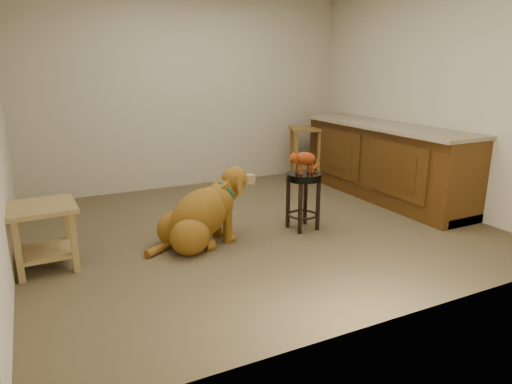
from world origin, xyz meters
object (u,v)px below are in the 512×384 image
tabby_kitten (303,159)px  side_table (43,227)px  golden_retriever (201,216)px  padded_stool (303,190)px  wood_stool (305,153)px

tabby_kitten → side_table: bearing=173.2°
golden_retriever → tabby_kitten: bearing=-12.5°
side_table → golden_retriever: 1.34m
side_table → golden_retriever: size_ratio=0.46×
side_table → tabby_kitten: tabby_kitten is taller
padded_stool → golden_retriever: golden_retriever is taller
wood_stool → tabby_kitten: bearing=-123.0°
padded_stool → tabby_kitten: tabby_kitten is taller
padded_stool → golden_retriever: bearing=177.2°
padded_stool → wood_stool: wood_stool is taller
wood_stool → side_table: 3.86m
padded_stool → tabby_kitten: 0.31m
padded_stool → tabby_kitten: size_ratio=1.42×
padded_stool → side_table: 2.42m
padded_stool → golden_retriever: (-1.08, 0.05, -0.14)m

